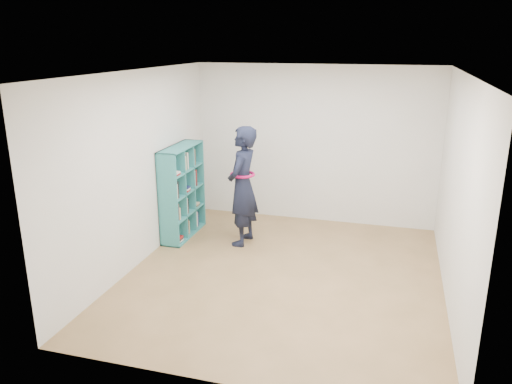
# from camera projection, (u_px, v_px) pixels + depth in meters

# --- Properties ---
(floor) EXTENTS (4.50, 4.50, 0.00)m
(floor) POSITION_uv_depth(u_px,v_px,m) (283.00, 276.00, 6.54)
(floor) COLOR brown
(floor) RESTS_ON ground
(ceiling) EXTENTS (4.50, 4.50, 0.00)m
(ceiling) POSITION_uv_depth(u_px,v_px,m) (287.00, 72.00, 5.78)
(ceiling) COLOR white
(ceiling) RESTS_ON wall_back
(wall_left) EXTENTS (0.02, 4.50, 2.60)m
(wall_left) POSITION_uv_depth(u_px,v_px,m) (139.00, 169.00, 6.68)
(wall_left) COLOR silver
(wall_left) RESTS_ON floor
(wall_right) EXTENTS (0.02, 4.50, 2.60)m
(wall_right) POSITION_uv_depth(u_px,v_px,m) (457.00, 193.00, 5.64)
(wall_right) COLOR silver
(wall_right) RESTS_ON floor
(wall_back) EXTENTS (4.00, 0.02, 2.60)m
(wall_back) POSITION_uv_depth(u_px,v_px,m) (315.00, 145.00, 8.23)
(wall_back) COLOR silver
(wall_back) RESTS_ON floor
(wall_front) EXTENTS (4.00, 0.02, 2.60)m
(wall_front) POSITION_uv_depth(u_px,v_px,m) (225.00, 251.00, 4.09)
(wall_front) COLOR silver
(wall_front) RESTS_ON floor
(bookshelf) EXTENTS (0.31, 1.07, 1.43)m
(bookshelf) POSITION_uv_depth(u_px,v_px,m) (181.00, 192.00, 7.72)
(bookshelf) COLOR teal
(bookshelf) RESTS_ON floor
(person) EXTENTS (0.47, 0.68, 1.79)m
(person) POSITION_uv_depth(u_px,v_px,m) (243.00, 186.00, 7.35)
(person) COLOR black
(person) RESTS_ON floor
(smartphone) EXTENTS (0.01, 0.10, 0.13)m
(smartphone) POSITION_uv_depth(u_px,v_px,m) (236.00, 176.00, 7.45)
(smartphone) COLOR silver
(smartphone) RESTS_ON person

